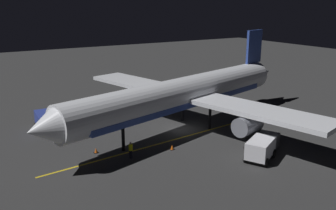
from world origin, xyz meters
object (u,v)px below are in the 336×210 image
(baggage_truck, at_px, (45,121))
(traffic_cone_near_right, at_px, (96,151))
(airliner, at_px, (185,94))
(traffic_cone_near_left, at_px, (172,147))
(traffic_cone_under_wing, at_px, (115,120))
(catering_truck, at_px, (262,147))
(ground_crew_worker, at_px, (131,150))

(baggage_truck, bearing_deg, traffic_cone_near_right, -163.90)
(airliner, bearing_deg, traffic_cone_near_right, 97.22)
(traffic_cone_near_left, xyz_separation_m, traffic_cone_under_wing, (11.95, 1.56, 0.00))
(catering_truck, xyz_separation_m, traffic_cone_near_right, (9.97, 14.17, -0.89))
(catering_truck, bearing_deg, traffic_cone_near_left, 46.04)
(ground_crew_worker, xyz_separation_m, traffic_cone_under_wing, (11.64, -3.22, -0.64))
(traffic_cone_near_left, relative_size, traffic_cone_under_wing, 1.00)
(baggage_truck, relative_size, traffic_cone_near_right, 11.08)
(traffic_cone_near_right, bearing_deg, traffic_cone_near_left, -114.90)
(catering_truck, xyz_separation_m, ground_crew_worker, (6.86, 11.57, -0.25))
(traffic_cone_near_left, height_order, traffic_cone_under_wing, same)
(airliner, relative_size, ground_crew_worker, 23.10)
(catering_truck, distance_m, ground_crew_worker, 13.45)
(catering_truck, relative_size, traffic_cone_near_right, 10.56)
(airliner, relative_size, baggage_truck, 6.60)
(traffic_cone_near_right, bearing_deg, catering_truck, -125.14)
(traffic_cone_near_right, height_order, traffic_cone_under_wing, same)
(catering_truck, relative_size, ground_crew_worker, 3.34)
(traffic_cone_near_left, relative_size, traffic_cone_near_right, 1.00)
(ground_crew_worker, relative_size, traffic_cone_near_left, 3.16)
(catering_truck, height_order, traffic_cone_near_right, catering_truck)
(airliner, bearing_deg, baggage_truck, 61.23)
(traffic_cone_near_left, bearing_deg, traffic_cone_near_right, 65.10)
(airliner, height_order, traffic_cone_near_left, airliner)
(airliner, relative_size, traffic_cone_under_wing, 73.07)
(airliner, bearing_deg, traffic_cone_near_left, 134.99)
(airliner, height_order, baggage_truck, airliner)
(baggage_truck, distance_m, ground_crew_worker, 14.15)
(baggage_truck, height_order, traffic_cone_under_wing, baggage_truck)
(traffic_cone_near_right, bearing_deg, baggage_truck, 16.10)
(traffic_cone_under_wing, bearing_deg, traffic_cone_near_right, 145.68)
(ground_crew_worker, distance_m, traffic_cone_near_right, 4.11)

